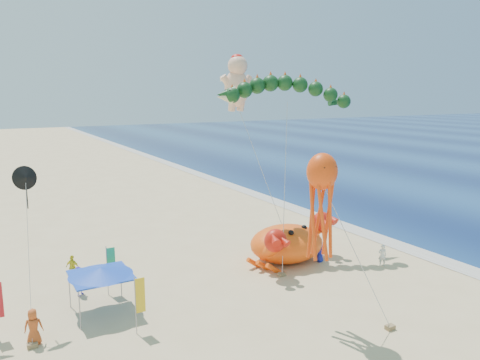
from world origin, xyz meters
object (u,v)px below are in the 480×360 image
(cherub_kite, at_px, (237,81))
(canopy_blue, at_px, (101,272))
(crab_inflatable, at_px, (288,242))
(octopus_kite, at_px, (322,198))
(dragon_kite, at_px, (286,95))

(cherub_kite, relative_size, canopy_blue, 4.37)
(crab_inflatable, xyz_separation_m, octopus_kite, (-4.14, -8.78, 5.57))
(cherub_kite, bearing_deg, octopus_kite, -104.90)
(dragon_kite, xyz_separation_m, octopus_kite, (-5.64, -11.49, -5.26))
(octopus_kite, height_order, canopy_blue, octopus_kite)
(crab_inflatable, xyz_separation_m, canopy_blue, (-14.13, -1.54, 0.94))
(cherub_kite, height_order, canopy_blue, cherub_kite)
(octopus_kite, relative_size, canopy_blue, 2.61)
(dragon_kite, relative_size, canopy_blue, 3.74)
(dragon_kite, distance_m, canopy_blue, 18.97)
(cherub_kite, bearing_deg, dragon_kite, -80.46)
(crab_inflatable, distance_m, dragon_kite, 11.26)
(octopus_kite, bearing_deg, canopy_blue, 144.07)
(crab_inflatable, distance_m, octopus_kite, 11.19)
(cherub_kite, height_order, octopus_kite, cherub_kite)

